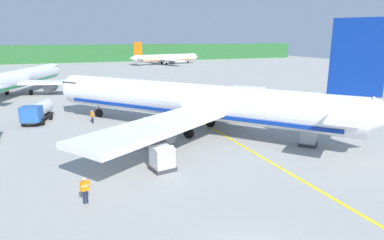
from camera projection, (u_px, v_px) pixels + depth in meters
The scene contains 12 objects.
ground at pixel (108, 99), 58.77m from camera, with size 240.00×320.00×0.20m, color #999993.
distant_treeline at pixel (77, 54), 144.39m from camera, with size 216.00×6.00×7.38m, color #28602D.
airliner_foreground at pixel (193, 102), 37.06m from camera, with size 30.02×34.27×11.90m.
airliner_mid_apron at pixel (19, 79), 62.00m from camera, with size 28.67×34.15×10.14m.
airliner_far_taxiway at pixel (166, 58), 132.35m from camera, with size 30.58×25.43×8.79m.
airliner_distant at pixel (55, 55), 165.56m from camera, with size 22.91×19.08×6.54m.
service_truck_baggage at pixel (38, 111), 41.66m from camera, with size 3.74×6.54×2.40m.
cargo_container_near at pixel (162, 158), 26.50m from camera, with size 2.05×2.05×2.06m.
cargo_container_far at pixel (308, 137), 32.63m from camera, with size 2.32×2.32×1.84m.
crew_marshaller at pixel (85, 188), 21.08m from camera, with size 0.62×0.30×1.78m.
crew_loader_left at pixel (92, 116), 41.15m from camera, with size 0.41×0.57×1.63m.
apron_guide_line at pixel (232, 140), 34.64m from camera, with size 0.30×60.00×0.01m, color yellow.
Camera 1 is at (-7.59, -11.32, 10.25)m, focal length 31.36 mm.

